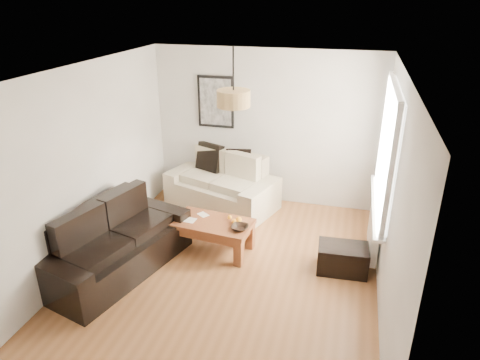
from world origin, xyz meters
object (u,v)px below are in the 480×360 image
(loveseat_cream, at_px, (222,182))
(coffee_table, at_px, (213,236))
(sofa_leather, at_px, (115,240))
(ottoman, at_px, (342,258))

(loveseat_cream, distance_m, coffee_table, 1.40)
(loveseat_cream, height_order, coffee_table, loveseat_cream)
(sofa_leather, height_order, coffee_table, sofa_leather)
(coffee_table, bearing_deg, ottoman, -1.58)
(sofa_leather, distance_m, ottoman, 2.98)
(loveseat_cream, xyz_separation_m, ottoman, (2.08, -1.40, -0.26))
(loveseat_cream, bearing_deg, coffee_table, -59.97)
(loveseat_cream, relative_size, ottoman, 2.77)
(loveseat_cream, relative_size, coffee_table, 1.62)
(loveseat_cream, height_order, ottoman, loveseat_cream)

